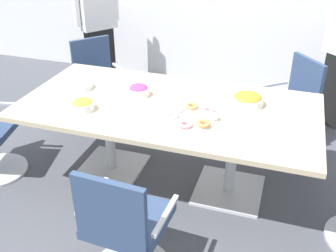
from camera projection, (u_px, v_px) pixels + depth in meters
The scene contains 11 objects.
ground_plane at pixel (168, 179), 3.56m from camera, with size 10.00×10.00×0.01m, color #4C4F56.
conference_table at pixel (168, 118), 3.25m from camera, with size 2.40×1.20×0.75m.
office_chair_1 at pixel (125, 232), 2.42m from camera, with size 0.57×0.57×0.91m.
office_chair_3 at pixel (288, 110), 3.86m from camera, with size 0.76×0.76×0.91m.
office_chair_4 at pixel (99, 86), 4.35m from camera, with size 0.76×0.76×0.91m.
person_standing_0 at pixel (98, 22), 4.89m from camera, with size 0.43×0.54×1.70m.
snack_bowl_chips_orange at pixel (248, 99), 3.16m from camera, with size 0.26×0.26×0.10m.
snack_bowl_candy_mix at pixel (139, 90), 3.31m from camera, with size 0.18×0.18×0.10m.
snack_bowl_chips_yellow at pixel (83, 105), 3.08m from camera, with size 0.18×0.18×0.09m.
donut_platter at pixel (192, 116), 2.98m from camera, with size 0.40×0.41×0.04m.
plate_stack at pixel (81, 86), 3.45m from camera, with size 0.20×0.20×0.05m.
Camera 1 is at (0.89, -2.72, 2.17)m, focal length 42.19 mm.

